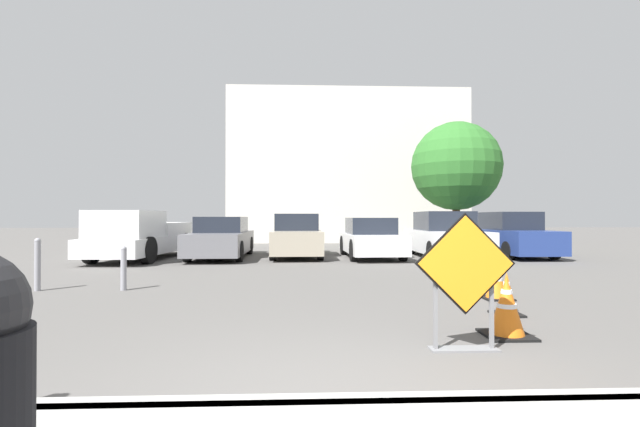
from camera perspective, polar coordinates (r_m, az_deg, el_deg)
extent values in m
plane|color=#565451|center=(13.08, -1.24, -6.74)|extent=(96.00, 96.00, 0.00)
cube|color=#999993|center=(3.29, 2.18, -24.54)|extent=(22.84, 0.20, 0.14)
cube|color=black|center=(4.78, 18.77, -6.33)|extent=(1.07, 0.02, 1.07)
cube|color=orange|center=(4.77, 18.83, -6.35)|extent=(1.01, 0.02, 1.01)
cube|color=slate|center=(5.00, 18.61, -16.76)|extent=(0.73, 0.20, 0.02)
cube|color=slate|center=(4.79, 15.13, -11.91)|extent=(0.04, 0.04, 0.92)
cube|color=slate|center=(5.00, 21.90, -11.41)|extent=(0.04, 0.04, 0.92)
cube|color=black|center=(5.72, 23.63, -14.61)|extent=(0.54, 0.54, 0.03)
cone|color=orange|center=(5.64, 23.62, -11.08)|extent=(0.40, 0.40, 0.69)
cylinder|color=white|center=(5.61, 23.61, -9.56)|extent=(0.12, 0.12, 0.06)
cylinder|color=white|center=(5.64, 23.62, -11.22)|extent=(0.22, 0.22, 0.06)
cube|color=black|center=(6.89, 23.64, -12.18)|extent=(0.40, 0.40, 0.03)
cone|color=orange|center=(6.83, 23.63, -9.64)|extent=(0.29, 0.29, 0.59)
cylinder|color=white|center=(6.81, 23.63, -8.56)|extent=(0.09, 0.09, 0.05)
cylinder|color=white|center=(6.83, 23.63, -9.74)|extent=(0.16, 0.16, 0.05)
cube|color=black|center=(8.14, 22.46, -10.37)|extent=(0.48, 0.48, 0.03)
cone|color=orange|center=(8.09, 22.45, -8.03)|extent=(0.35, 0.35, 0.64)
cylinder|color=white|center=(8.07, 22.45, -7.04)|extent=(0.11, 0.11, 0.06)
cylinder|color=white|center=(8.09, 22.45, -8.12)|extent=(0.20, 0.20, 0.06)
cube|color=black|center=(9.33, 22.01, -9.10)|extent=(0.52, 0.52, 0.03)
cone|color=orange|center=(9.29, 22.00, -7.28)|extent=(0.38, 0.38, 0.57)
cylinder|color=white|center=(9.28, 22.00, -6.52)|extent=(0.12, 0.12, 0.05)
cylinder|color=white|center=(9.30, 22.00, -7.35)|extent=(0.21, 0.21, 0.05)
cube|color=black|center=(10.51, 20.90, -8.14)|extent=(0.49, 0.49, 0.03)
cone|color=orange|center=(10.47, 20.89, -6.03)|extent=(0.37, 0.37, 0.74)
cylinder|color=white|center=(10.45, 20.89, -5.14)|extent=(0.11, 0.11, 0.07)
cylinder|color=white|center=(10.47, 20.89, -6.12)|extent=(0.20, 0.20, 0.07)
cube|color=silver|center=(15.83, -22.60, -3.79)|extent=(2.24, 5.34, 0.55)
cube|color=silver|center=(14.74, -24.45, -1.30)|extent=(1.89, 2.20, 0.85)
cube|color=silver|center=(17.89, -19.67, -1.82)|extent=(1.82, 0.21, 0.45)
cube|color=silver|center=(16.45, -18.22, -1.94)|extent=(0.26, 2.51, 0.45)
cube|color=silver|center=(17.14, -23.95, -1.86)|extent=(0.26, 2.51, 0.45)
cylinder|color=black|center=(14.05, -21.91, -4.57)|extent=(0.29, 0.84, 0.83)
cylinder|color=black|center=(14.83, -28.20, -4.33)|extent=(0.29, 0.84, 0.83)
cylinder|color=black|center=(16.97, -17.72, -3.89)|extent=(0.29, 0.84, 0.83)
cylinder|color=black|center=(17.62, -23.16, -3.74)|extent=(0.29, 0.84, 0.83)
cube|color=slate|center=(15.44, -12.99, -3.76)|extent=(1.83, 4.69, 0.71)
cube|color=#1E232D|center=(15.53, -12.91, -1.43)|extent=(1.59, 2.16, 0.54)
cylinder|color=black|center=(13.90, -10.70, -4.97)|extent=(0.21, 0.67, 0.67)
cylinder|color=black|center=(14.21, -17.26, -4.86)|extent=(0.21, 0.67, 0.67)
cylinder|color=black|center=(16.76, -9.37, -4.22)|extent=(0.21, 0.67, 0.67)
cylinder|color=black|center=(17.02, -14.85, -4.15)|extent=(0.21, 0.67, 0.67)
cube|color=#A39984|center=(15.51, -3.15, -3.65)|extent=(1.81, 4.40, 0.77)
cube|color=#1E232D|center=(15.60, -3.16, -1.14)|extent=(1.55, 2.04, 0.59)
cylinder|color=black|center=(14.20, 0.07, -4.86)|extent=(0.21, 0.69, 0.69)
cylinder|color=black|center=(14.20, -6.33, -4.86)|extent=(0.21, 0.69, 0.69)
cylinder|color=black|center=(16.90, -0.49, -4.17)|extent=(0.21, 0.69, 0.69)
cylinder|color=black|center=(16.89, -5.86, -4.17)|extent=(0.21, 0.69, 0.69)
cube|color=white|center=(15.18, 6.79, -3.92)|extent=(1.88, 4.15, 0.64)
cube|color=#1E232D|center=(15.26, 6.72, -1.64)|extent=(1.60, 1.93, 0.57)
cylinder|color=black|center=(14.14, 10.99, -4.80)|extent=(0.22, 0.72, 0.72)
cylinder|color=black|center=(13.81, 4.50, -4.91)|extent=(0.22, 0.72, 0.72)
cylinder|color=black|center=(16.60, 8.70, -4.17)|extent=(0.22, 0.72, 0.72)
cylinder|color=black|center=(16.32, 3.16, -4.24)|extent=(0.22, 0.72, 0.72)
cube|color=white|center=(15.80, 16.26, -3.58)|extent=(1.93, 4.58, 0.77)
cube|color=#1E232D|center=(15.88, 16.13, -0.96)|extent=(1.68, 2.11, 0.67)
cylinder|color=black|center=(14.79, 21.16, -4.69)|extent=(0.21, 0.67, 0.66)
cylinder|color=black|center=(14.21, 14.69, -4.88)|extent=(0.21, 0.67, 0.66)
cylinder|color=black|center=(17.42, 17.55, -4.07)|extent=(0.21, 0.67, 0.66)
cylinder|color=black|center=(16.94, 12.00, -4.19)|extent=(0.21, 0.67, 0.66)
cube|color=navy|center=(17.21, 24.11, -3.31)|extent=(1.74, 4.43, 0.80)
cube|color=#1E232D|center=(17.29, 23.94, -0.90)|extent=(1.52, 2.04, 0.65)
cylinder|color=black|center=(16.41, 28.75, -4.33)|extent=(0.20, 0.62, 0.62)
cylinder|color=black|center=(15.65, 23.79, -4.54)|extent=(0.20, 0.62, 0.62)
cylinder|color=black|center=(18.80, 24.39, -3.86)|extent=(0.20, 0.62, 0.62)
cylinder|color=black|center=(18.14, 19.93, -4.00)|extent=(0.20, 0.62, 0.62)
cylinder|color=gray|center=(9.17, -24.72, -6.82)|extent=(0.11, 0.11, 0.80)
sphere|color=gray|center=(9.13, -24.71, -4.32)|extent=(0.12, 0.12, 0.12)
cylinder|color=gray|center=(9.89, -33.51, -5.85)|extent=(0.11, 0.11, 0.96)
sphere|color=gray|center=(9.86, -33.49, -3.07)|extent=(0.12, 0.12, 0.12)
cube|color=beige|center=(26.21, 3.42, 5.89)|extent=(13.62, 5.00, 8.70)
cylinder|color=#513823|center=(19.57, 17.70, -1.41)|extent=(0.32, 0.32, 2.21)
sphere|color=#2D6B28|center=(19.69, 17.68, 6.03)|extent=(3.85, 3.85, 3.85)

